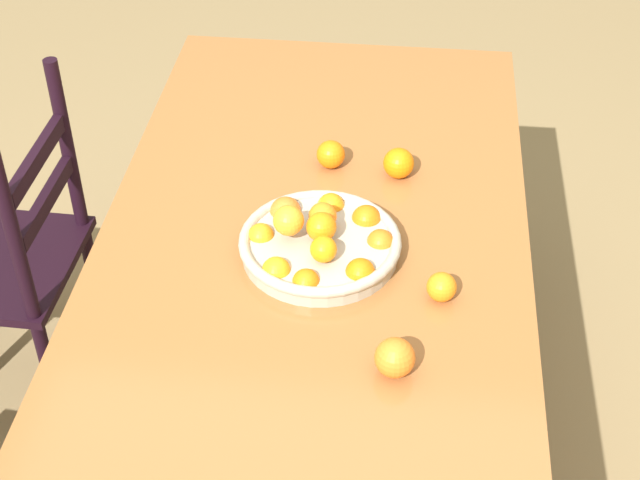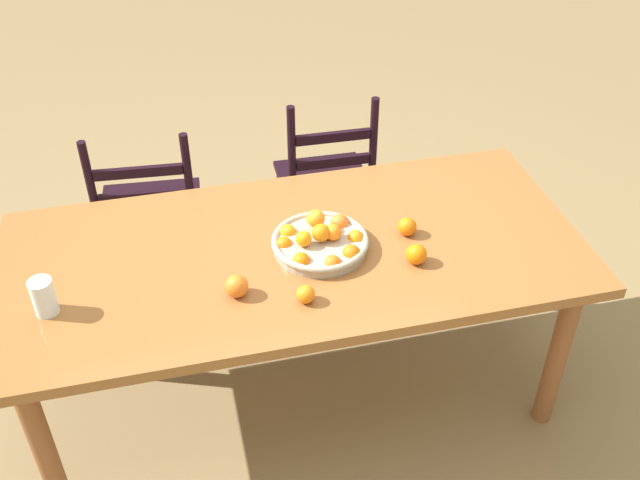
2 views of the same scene
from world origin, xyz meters
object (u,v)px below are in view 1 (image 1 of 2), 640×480
Objects in this scene: orange_loose_0 at (442,287)px; dining_table at (305,310)px; fruit_bowl at (319,242)px; orange_loose_2 at (331,154)px; chair_near_window at (8,264)px; orange_loose_1 at (395,358)px; orange_loose_3 at (399,163)px.

dining_table is at bearing 85.47° from orange_loose_0.
fruit_bowl is 0.33m from orange_loose_2.
chair_near_window is at bearing 96.64° from orange_loose_2.
fruit_bowl is at bearing 28.36° from orange_loose_1.
fruit_bowl is 0.37m from orange_loose_1.
chair_near_window reaches higher than orange_loose_2.
fruit_bowl reaches higher than orange_loose_0.
orange_loose_0 is at bearing -165.80° from orange_loose_3.
fruit_bowl is 5.64× the size of orange_loose_0.
orange_loose_3 is (0.42, 0.11, 0.01)m from orange_loose_0.
dining_table is 2.16× the size of chair_near_window.
orange_loose_2 is at bearing 15.75° from orange_loose_1.
dining_table is 0.44m from orange_loose_2.
orange_loose_0 is 0.90× the size of orange_loose_2.
orange_loose_3 is at bearing -26.97° from fruit_bowl.
fruit_bowl is (0.09, -0.02, 0.12)m from dining_table.
orange_loose_2 is at bearing 31.41° from orange_loose_0.
orange_loose_3 is at bearing 1.92° from orange_loose_1.
fruit_bowl is at bearing 153.03° from orange_loose_3.
chair_near_window is at bearing 68.73° from dining_table.
orange_loose_0 reaches higher than dining_table.
orange_loose_0 is at bearing -148.59° from orange_loose_2.
orange_loose_3 is at bearing 95.68° from chair_near_window.
orange_loose_0 is at bearing -94.53° from dining_table.
orange_loose_1 is at bearing -151.64° from fruit_bowl.
orange_loose_1 is at bearing 158.34° from orange_loose_0.
chair_near_window reaches higher than fruit_bowl.
orange_loose_0 is (-0.11, -0.26, -0.00)m from fruit_bowl.
dining_table is 0.91m from chair_near_window.
orange_loose_2 is at bearing 1.42° from fruit_bowl.
dining_table is at bearing 156.10° from orange_loose_3.
chair_near_window is at bearing 74.77° from fruit_bowl.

